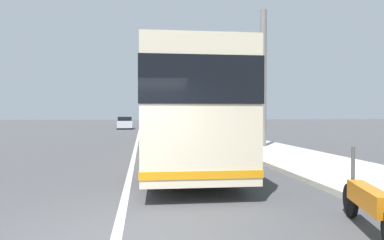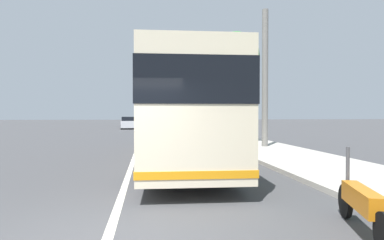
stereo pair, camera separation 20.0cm
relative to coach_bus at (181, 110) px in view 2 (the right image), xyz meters
name	(u,v)px [view 2 (the right image)]	position (x,y,z in m)	size (l,w,h in m)	color
ground_plane	(107,239)	(-7.56, 1.81, -1.95)	(220.00, 220.00, 0.00)	#424244
sidewalk_curb	(269,150)	(2.44, -4.52, -1.88)	(110.00, 3.60, 0.14)	#B2ADA3
lane_divider_line	(135,154)	(2.44, 1.81, -1.94)	(110.00, 0.16, 0.01)	silver
coach_bus	(181,110)	(0.00, 0.00, 0.00)	(12.37, 3.05, 3.39)	beige
motorcycle_far_end	(362,204)	(-7.89, -1.90, -1.50)	(2.08, 0.72, 1.24)	black
car_ahead_same_lane	(128,122)	(36.75, 4.20, -1.27)	(4.30, 2.03, 1.41)	black
car_far_distant	(170,127)	(16.09, -0.65, -1.26)	(4.07, 1.93, 1.43)	navy
car_side_street	(129,123)	(28.11, 3.66, -1.22)	(4.16, 2.02, 1.51)	silver
car_oncoming	(156,122)	(32.06, 0.13, -1.23)	(4.32, 2.06, 1.51)	silver
roadside_tree_mid_block	(236,57)	(6.10, -3.90, 3.26)	(2.77, 2.77, 6.66)	brown
utility_pole	(265,79)	(3.57, -4.75, 1.65)	(0.31, 0.31, 7.19)	slate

